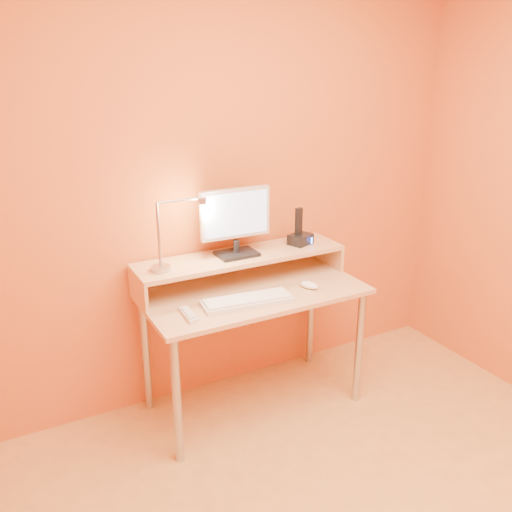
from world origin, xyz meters
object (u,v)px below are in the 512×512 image
keyboard (247,301)px  mouse (309,285)px  monitor_panel (235,213)px  phone_dock (300,239)px  lamp_base (161,268)px  remote_control (188,315)px

keyboard → mouse: (0.39, 0.01, 0.01)m
monitor_panel → keyboard: size_ratio=0.85×
monitor_panel → phone_dock: 0.47m
lamp_base → phone_dock: 0.86m
lamp_base → remote_control: lamp_base is taller
keyboard → lamp_base: bearing=152.3°
phone_dock → remote_control: 0.88m
lamp_base → mouse: (0.76, -0.24, -0.15)m
phone_dock → keyboard: 0.60m
phone_dock → lamp_base: bearing=162.4°
mouse → remote_control: 0.71m
remote_control → mouse: bearing=4.1°
keyboard → mouse: 0.39m
lamp_base → keyboard: 0.47m
monitor_panel → mouse: 0.56m
monitor_panel → remote_control: 0.63m
monitor_panel → phone_dock: monitor_panel is taller
phone_dock → monitor_panel: bearing=159.0°
phone_dock → mouse: phone_dock is taller
phone_dock → remote_control: phone_dock is taller
lamp_base → phone_dock: phone_dock is taller
lamp_base → mouse: size_ratio=0.91×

